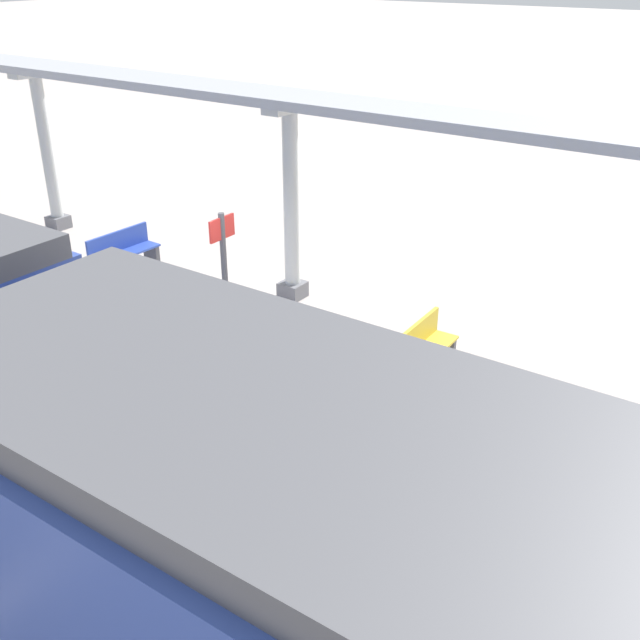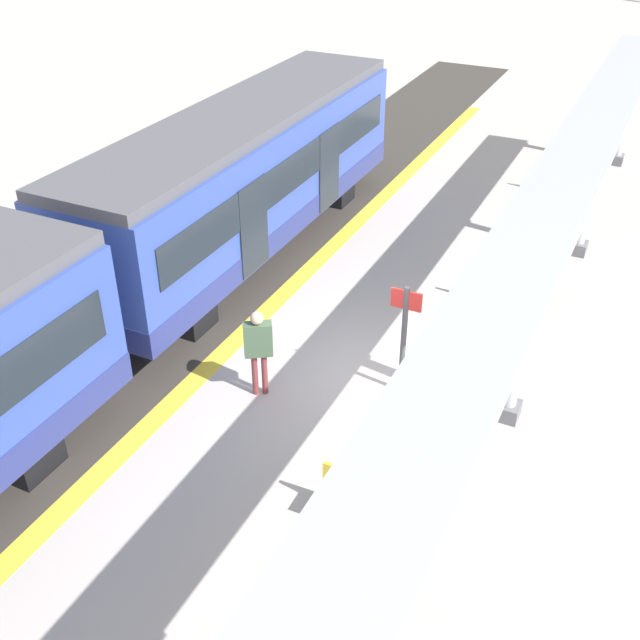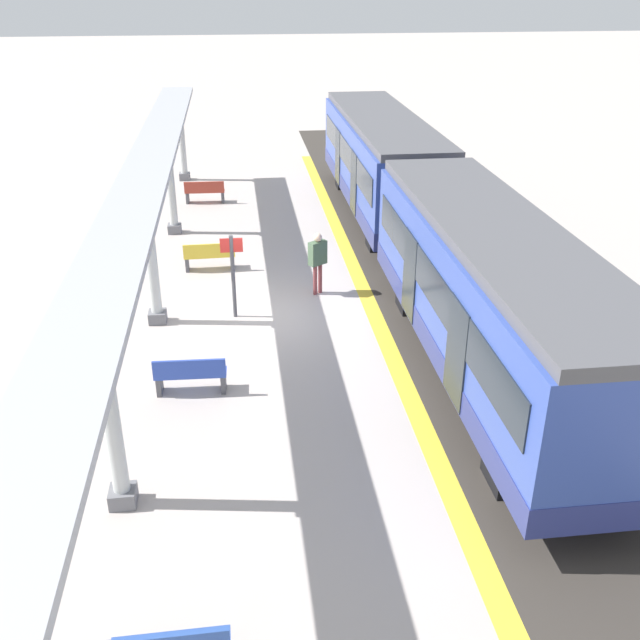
# 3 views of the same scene
# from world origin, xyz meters

# --- Properties ---
(ground_plane) EXTENTS (176.00, 176.00, 0.00)m
(ground_plane) POSITION_xyz_m (0.00, 0.00, 0.00)
(ground_plane) COLOR #B3A8A1
(tactile_edge_strip) EXTENTS (0.42, 34.58, 0.01)m
(tactile_edge_strip) POSITION_xyz_m (-2.89, 0.00, 0.00)
(tactile_edge_strip) COLOR yellow
(tactile_edge_strip) RESTS_ON ground
(trackbed) EXTENTS (3.20, 46.58, 0.01)m
(trackbed) POSITION_xyz_m (-4.70, 0.00, 0.00)
(trackbed) COLOR #38332D
(trackbed) RESTS_ON ground
(train_far_carriage) EXTENTS (2.65, 11.22, 3.48)m
(train_far_carriage) POSITION_xyz_m (-4.69, 3.60, 1.83)
(train_far_carriage) COLOR #324AA1
(train_far_carriage) RESTS_ON ground
(canopy_pillar_third) EXTENTS (1.10, 0.44, 3.58)m
(canopy_pillar_third) POSITION_xyz_m (2.65, 0.02, 1.82)
(canopy_pillar_third) COLOR slate
(canopy_pillar_third) RESTS_ON ground
(canopy_pillar_fourth) EXTENTS (1.10, 0.44, 3.58)m
(canopy_pillar_fourth) POSITION_xyz_m (2.65, 6.93, 1.82)
(canopy_pillar_fourth) COLOR slate
(canopy_pillar_fourth) RESTS_ON ground
(canopy_pillar_fifth) EXTENTS (1.10, 0.44, 3.58)m
(canopy_pillar_fifth) POSITION_xyz_m (2.65, 13.60, 1.82)
(canopy_pillar_fifth) COLOR slate
(canopy_pillar_fifth) RESTS_ON ground
(canopy_beam) EXTENTS (1.20, 28.10, 0.16)m
(canopy_beam) POSITION_xyz_m (2.65, -0.05, 3.66)
(canopy_beam) COLOR #A8AAB2
(canopy_beam) RESTS_ON canopy_pillar_nearest
(bench_near_end) EXTENTS (1.51, 0.46, 0.86)m
(bench_near_end) POSITION_xyz_m (1.62, 10.34, 0.44)
(bench_near_end) COLOR #2C4F9D
(bench_near_end) RESTS_ON ground
(bench_mid_platform) EXTENTS (1.51, 0.48, 0.86)m
(bench_mid_platform) POSITION_xyz_m (1.39, -3.35, 0.44)
(bench_mid_platform) COLOR gold
(bench_mid_platform) RESTS_ON ground
(bench_far_end) EXTENTS (1.51, 0.49, 0.86)m
(bench_far_end) POSITION_xyz_m (1.66, 3.55, 0.44)
(bench_far_end) COLOR #2C47A9
(bench_far_end) RESTS_ON ground
(trash_bin) EXTENTS (0.48, 0.48, 0.90)m
(trash_bin) POSITION_xyz_m (1.62, 14.77, 0.45)
(trash_bin) COLOR #44434D
(trash_bin) RESTS_ON ground
(platform_info_sign) EXTENTS (0.56, 0.10, 2.20)m
(platform_info_sign) POSITION_xyz_m (0.69, -0.07, 1.33)
(platform_info_sign) COLOR #4C4C51
(platform_info_sign) RESTS_ON ground
(passenger_waiting_near_edge) EXTENTS (0.55, 0.47, 1.75)m
(passenger_waiting_near_edge) POSITION_xyz_m (-1.59, -1.27, 1.09)
(passenger_waiting_near_edge) COLOR brown
(passenger_waiting_near_edge) RESTS_ON ground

